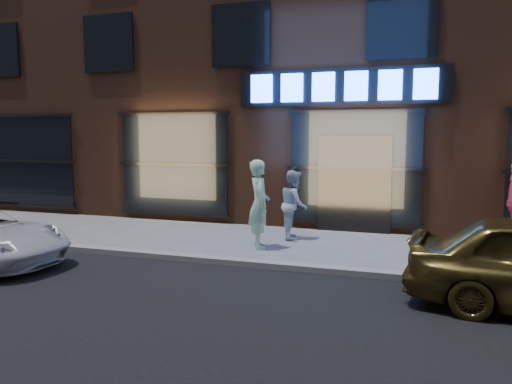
% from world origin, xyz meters
% --- Properties ---
extents(ground, '(90.00, 90.00, 0.00)m').
position_xyz_m(ground, '(0.00, 0.00, 0.00)').
color(ground, slate).
rests_on(ground, ground).
extents(curb, '(60.00, 0.25, 0.12)m').
position_xyz_m(curb, '(0.00, 0.00, 0.06)').
color(curb, gray).
rests_on(curb, ground).
extents(storefront_building, '(30.20, 8.28, 10.30)m').
position_xyz_m(storefront_building, '(-0.00, 7.99, 5.15)').
color(storefront_building, '#54301E').
rests_on(storefront_building, ground).
extents(man_bowtie, '(0.73, 0.83, 1.91)m').
position_xyz_m(man_bowtie, '(-1.70, 1.51, 0.95)').
color(man_bowtie, '#BBF6D0').
rests_on(man_bowtie, ground).
extents(man_cap, '(0.80, 0.92, 1.62)m').
position_xyz_m(man_cap, '(-1.23, 2.70, 0.81)').
color(man_cap, silver).
rests_on(man_cap, ground).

